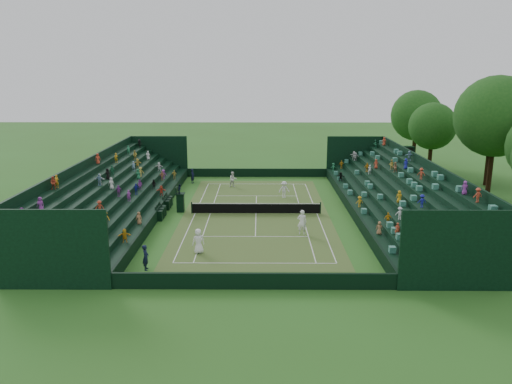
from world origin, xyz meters
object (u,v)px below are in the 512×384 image
at_px(player_near_east, 302,222).
at_px(player_far_east, 284,190).
at_px(umpire_chair, 180,200).
at_px(player_near_west, 198,241).
at_px(tennis_net, 256,208).
at_px(player_far_west, 233,179).

relative_size(player_near_east, player_far_east, 1.17).
bearing_deg(umpire_chair, player_near_west, -74.56).
relative_size(tennis_net, player_far_east, 6.87).
relative_size(player_near_west, player_far_east, 1.05).
height_order(umpire_chair, player_far_east, umpire_chair).
bearing_deg(tennis_net, player_far_east, 64.13).
distance_m(tennis_net, player_near_east, 6.83).
height_order(umpire_chair, player_near_east, umpire_chair).
bearing_deg(tennis_net, player_near_east, -57.67).
xyz_separation_m(player_near_west, player_near_east, (7.62, 4.25, 0.10)).
relative_size(tennis_net, umpire_chair, 4.54).
bearing_deg(player_near_east, tennis_net, -55.37).
height_order(umpire_chair, player_near_west, umpire_chair).
bearing_deg(player_far_west, player_near_east, -89.91).
distance_m(tennis_net, player_near_west, 10.77).
relative_size(umpire_chair, player_far_east, 1.52).
height_order(tennis_net, umpire_chair, umpire_chair).
height_order(umpire_chair, player_far_west, umpire_chair).
height_order(player_near_west, player_near_east, player_near_east).
bearing_deg(player_far_east, umpire_chair, -158.18).
relative_size(tennis_net, player_near_east, 5.87).
bearing_deg(player_near_west, umpire_chair, -97.09).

